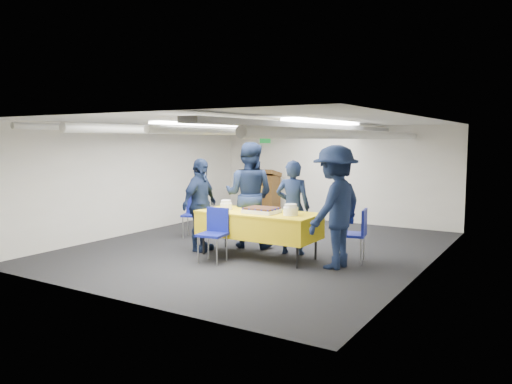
# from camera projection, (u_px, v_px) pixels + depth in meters

# --- Properties ---
(ground) EXTENTS (7.00, 7.00, 0.00)m
(ground) POSITION_uv_depth(u_px,v_px,m) (258.00, 247.00, 9.20)
(ground) COLOR black
(ground) RESTS_ON ground
(room_shell) EXTENTS (6.00, 7.00, 2.30)m
(room_shell) POSITION_uv_depth(u_px,v_px,m) (274.00, 149.00, 9.31)
(room_shell) COLOR silver
(room_shell) RESTS_ON ground
(serving_table) EXTENTS (2.05, 0.91, 0.77)m
(serving_table) POSITION_uv_depth(u_px,v_px,m) (258.00, 224.00, 8.40)
(serving_table) COLOR black
(serving_table) RESTS_ON ground
(sheet_cake) EXTENTS (0.55, 0.43, 0.09)m
(sheet_cake) POSITION_uv_depth(u_px,v_px,m) (262.00, 210.00, 8.25)
(sheet_cake) COLOR white
(sheet_cake) RESTS_ON serving_table
(plate_stack_left) EXTENTS (0.21, 0.21, 0.16)m
(plate_stack_left) POSITION_uv_depth(u_px,v_px,m) (226.00, 205.00, 8.65)
(plate_stack_left) COLOR white
(plate_stack_left) RESTS_ON serving_table
(plate_stack_right) EXTENTS (0.24, 0.24, 0.18)m
(plate_stack_right) POSITION_uv_depth(u_px,v_px,m) (291.00, 210.00, 7.99)
(plate_stack_right) COLOR white
(plate_stack_right) RESTS_ON serving_table
(podium) EXTENTS (0.62, 0.53, 1.25)m
(podium) POSITION_uv_depth(u_px,v_px,m) (267.00, 194.00, 12.55)
(podium) COLOR brown
(podium) RESTS_ON ground
(chair_near) EXTENTS (0.47, 0.47, 0.87)m
(chair_near) POSITION_uv_depth(u_px,v_px,m) (215.00, 229.00, 8.12)
(chair_near) COLOR gray
(chair_near) RESTS_ON ground
(chair_right) EXTENTS (0.50, 0.50, 0.87)m
(chair_right) POSITION_uv_depth(u_px,v_px,m) (357.00, 230.00, 8.03)
(chair_right) COLOR gray
(chair_right) RESTS_ON ground
(chair_left) EXTENTS (0.55, 0.55, 0.87)m
(chair_left) POSITION_uv_depth(u_px,v_px,m) (194.00, 211.00, 10.22)
(chair_left) COLOR gray
(chair_left) RESTS_ON ground
(sailor_a) EXTENTS (0.67, 0.52, 1.63)m
(sailor_a) POSITION_uv_depth(u_px,v_px,m) (293.00, 207.00, 8.60)
(sailor_a) COLOR black
(sailor_a) RESTS_ON ground
(sailor_b) EXTENTS (1.08, 0.93, 1.93)m
(sailor_b) POSITION_uv_depth(u_px,v_px,m) (249.00, 195.00, 9.16)
(sailor_b) COLOR black
(sailor_b) RESTS_ON ground
(sailor_c) EXTENTS (0.48, 1.00, 1.65)m
(sailor_c) POSITION_uv_depth(u_px,v_px,m) (200.00, 205.00, 8.86)
(sailor_c) COLOR black
(sailor_c) RESTS_ON ground
(sailor_d) EXTENTS (0.86, 1.31, 1.90)m
(sailor_d) POSITION_uv_depth(u_px,v_px,m) (335.00, 207.00, 7.66)
(sailor_d) COLOR black
(sailor_d) RESTS_ON ground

